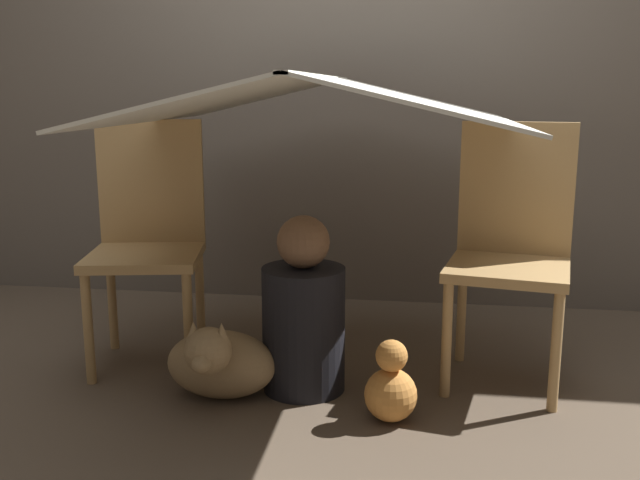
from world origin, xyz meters
TOP-DOWN VIEW (x-y plane):
  - ground_plane at (0.00, 0.00)m, footprint 8.80×8.80m
  - wall_back at (0.00, 1.22)m, footprint 7.00×0.05m
  - chair_left at (-0.70, 0.29)m, footprint 0.49×0.49m
  - chair_right at (0.70, 0.29)m, footprint 0.49×0.49m
  - sheet_canopy at (0.00, 0.21)m, footprint 1.37×1.43m
  - person_front at (-0.04, 0.06)m, footprint 0.30×0.30m
  - dog at (-0.31, -0.08)m, footprint 0.39×0.37m
  - plush_toy at (0.29, -0.15)m, footprint 0.18×0.18m

SIDE VIEW (x-z plane):
  - ground_plane at x=0.00m, z-range 0.00..0.00m
  - plush_toy at x=0.29m, z-range -0.03..0.25m
  - dog at x=-0.31m, z-range -0.02..0.31m
  - person_front at x=-0.04m, z-range -0.05..0.59m
  - chair_left at x=-0.70m, z-range 0.04..0.99m
  - chair_right at x=0.70m, z-range 0.04..0.99m
  - sheet_canopy at x=0.00m, z-range 0.95..1.12m
  - wall_back at x=0.00m, z-range 0.00..2.50m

